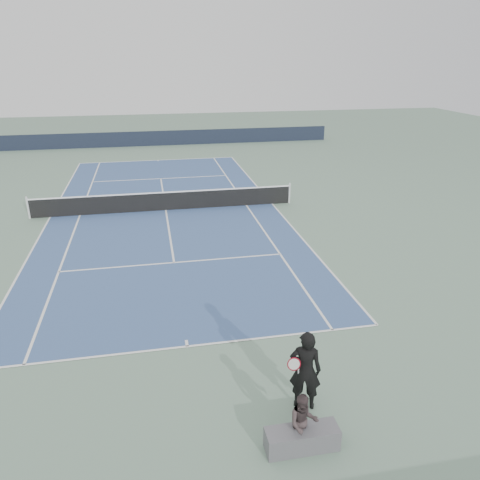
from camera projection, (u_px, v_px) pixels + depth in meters
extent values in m
plane|color=slate|center=(166.00, 210.00, 23.33)|extent=(80.00, 80.00, 0.00)
cube|color=#375284|center=(166.00, 210.00, 23.33)|extent=(10.97, 23.77, 0.01)
cylinder|color=silver|center=(28.00, 208.00, 21.98)|extent=(0.10, 0.10, 1.07)
cylinder|color=silver|center=(289.00, 193.00, 24.28)|extent=(0.10, 0.10, 1.07)
cube|color=black|center=(165.00, 202.00, 23.16)|extent=(12.80, 0.03, 0.90)
cube|color=white|center=(165.00, 192.00, 22.98)|extent=(12.80, 0.04, 0.06)
cube|color=black|center=(155.00, 138.00, 39.39)|extent=(30.00, 0.25, 1.20)
imported|color=black|center=(305.00, 370.00, 10.09)|extent=(0.86, 0.74, 1.90)
torus|color=maroon|center=(294.00, 364.00, 9.91)|extent=(0.34, 0.18, 0.36)
cylinder|color=white|center=(294.00, 364.00, 9.91)|extent=(0.29, 0.14, 0.32)
cylinder|color=white|center=(298.00, 373.00, 10.06)|extent=(0.08, 0.13, 0.27)
sphere|color=#BCDD2D|center=(288.00, 435.00, 9.59)|extent=(0.07, 0.07, 0.07)
cube|color=#58575C|center=(302.00, 439.00, 9.22)|extent=(1.50, 0.60, 0.47)
imported|color=#3D3031|center=(303.00, 423.00, 9.07)|extent=(0.65, 0.53, 1.25)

